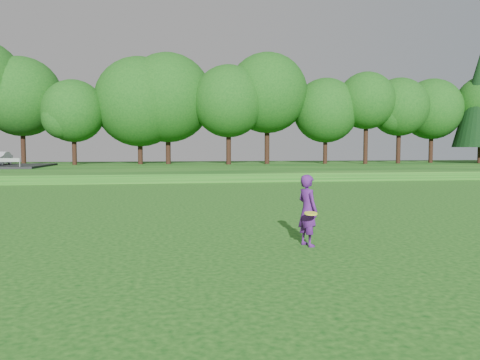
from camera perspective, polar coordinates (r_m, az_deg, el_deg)
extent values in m
plane|color=#0D4511|center=(11.91, -3.88, -7.28)|extent=(140.00, 140.00, 0.00)
cube|color=#0D4511|center=(45.69, -7.48, 1.37)|extent=(130.00, 30.00, 0.60)
cube|color=gray|center=(31.74, -6.92, -0.24)|extent=(130.00, 1.60, 0.04)
imported|color=#4C186D|center=(11.14, 8.24, -3.68)|extent=(0.59, 0.72, 1.69)
cylinder|color=#E7FA27|center=(10.64, 8.64, -4.04)|extent=(0.30, 0.30, 0.07)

